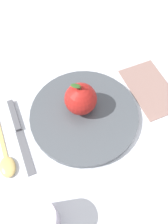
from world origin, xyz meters
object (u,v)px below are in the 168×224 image
object	(u,v)px
apple	(81,99)
spoon	(6,159)
cup	(40,221)
knife	(18,128)
dinner_plate	(84,114)
linen_napkin	(150,88)

from	to	relation	value
apple	spoon	world-z (taller)	apple
cup	spoon	xyz separation A→B (m)	(0.12, -0.10, -0.04)
cup	knife	world-z (taller)	cup
apple	cup	xyz separation A→B (m)	(0.01, 0.26, -0.01)
cup	dinner_plate	bearing A→B (deg)	-94.25
cup	spoon	size ratio (longest dim) A/B	0.52
dinner_plate	linen_napkin	bearing A→B (deg)	-140.69
cup	spoon	bearing A→B (deg)	-39.59
spoon	linen_napkin	size ratio (longest dim) A/B	0.89
spoon	linen_napkin	world-z (taller)	spoon
knife	linen_napkin	xyz separation A→B (m)	(-0.29, -0.19, -0.00)
apple	cup	size ratio (longest dim) A/B	1.12
dinner_plate	apple	world-z (taller)	apple
knife	spoon	xyz separation A→B (m)	(-0.00, 0.08, 0.00)
dinner_plate	knife	xyz separation A→B (m)	(0.14, 0.07, -0.00)
apple	spoon	bearing A→B (deg)	51.89
dinner_plate	apple	xyz separation A→B (m)	(0.01, -0.01, 0.04)
apple	spoon	size ratio (longest dim) A/B	0.58
linen_napkin	cup	bearing A→B (deg)	65.71
knife	spoon	bearing A→B (deg)	92.37
spoon	linen_napkin	xyz separation A→B (m)	(-0.29, -0.27, -0.00)
cup	knife	size ratio (longest dim) A/B	0.47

